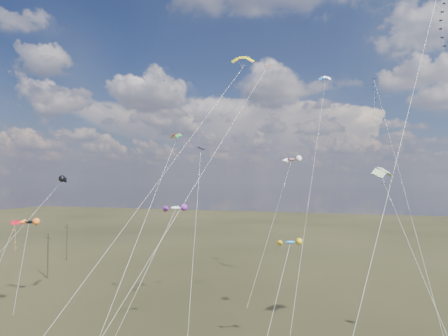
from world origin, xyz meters
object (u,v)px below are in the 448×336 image
(utility_pole_far, at_px, (67,242))
(novelty_black_orange, at_px, (29,222))
(utility_pole_near, at_px, (48,255))
(diamond_black_high, at_px, (438,28))
(parafoil_yellow, at_px, (242,59))

(utility_pole_far, bearing_deg, novelty_black_orange, -58.87)
(utility_pole_near, bearing_deg, utility_pole_far, 119.74)
(utility_pole_far, xyz_separation_m, diamond_black_high, (68.10, -34.17, 26.23))
(utility_pole_far, distance_m, novelty_black_orange, 31.26)
(utility_pole_far, bearing_deg, diamond_black_high, -26.65)
(parafoil_yellow, bearing_deg, utility_pole_near, 160.49)
(utility_pole_near, height_order, utility_pole_far, same)
(utility_pole_far, relative_size, diamond_black_high, 0.23)
(utility_pole_near, bearing_deg, diamond_black_high, -18.55)
(diamond_black_high, distance_m, novelty_black_orange, 56.28)
(parafoil_yellow, relative_size, novelty_black_orange, 2.67)
(utility_pole_near, height_order, parafoil_yellow, parafoil_yellow)
(diamond_black_high, height_order, parafoil_yellow, diamond_black_high)
(diamond_black_high, xyz_separation_m, parafoil_yellow, (-19.03, 5.62, 1.00))
(utility_pole_far, bearing_deg, utility_pole_near, -60.26)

